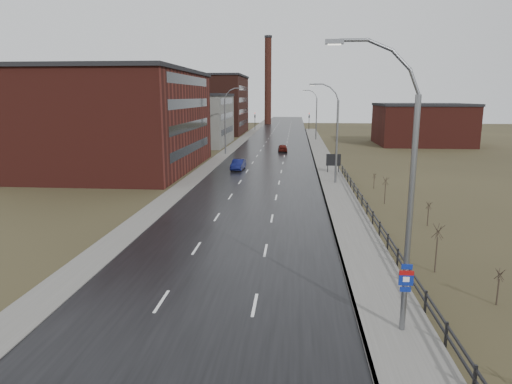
% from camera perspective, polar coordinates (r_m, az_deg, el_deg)
% --- Properties ---
extents(ground, '(320.00, 320.00, 0.00)m').
position_cam_1_polar(ground, '(19.55, -8.39, -18.78)').
color(ground, '#2D2819').
rests_on(ground, ground).
extents(road, '(14.00, 300.00, 0.06)m').
position_cam_1_polar(road, '(77.08, 1.85, 4.49)').
color(road, black).
rests_on(road, ground).
extents(sidewalk_right, '(3.20, 180.00, 0.18)m').
position_cam_1_polar(sidewalk_right, '(52.46, 9.75, 0.89)').
color(sidewalk_right, '#595651').
rests_on(sidewalk_right, ground).
extents(curb_right, '(0.16, 180.00, 0.18)m').
position_cam_1_polar(curb_right, '(52.35, 8.10, 0.92)').
color(curb_right, slate).
rests_on(curb_right, ground).
extents(sidewalk_left, '(2.40, 260.00, 0.12)m').
position_cam_1_polar(sidewalk_left, '(77.95, -4.20, 4.57)').
color(sidewalk_left, '#595651').
rests_on(sidewalk_left, ground).
extents(warehouse_near, '(22.44, 28.56, 13.50)m').
position_cam_1_polar(warehouse_near, '(66.35, -17.50, 8.60)').
color(warehouse_near, '#471914').
rests_on(warehouse_near, ground).
extents(warehouse_mid, '(16.32, 20.40, 10.50)m').
position_cam_1_polar(warehouse_mid, '(97.00, -8.34, 9.00)').
color(warehouse_mid, slate).
rests_on(warehouse_mid, ground).
extents(warehouse_far, '(26.52, 24.48, 15.50)m').
position_cam_1_polar(warehouse_far, '(127.27, -7.49, 10.80)').
color(warehouse_far, '#331611').
rests_on(warehouse_far, ground).
extents(building_right, '(18.36, 16.32, 8.50)m').
position_cam_1_polar(building_right, '(101.91, 20.02, 7.98)').
color(building_right, '#471914').
rests_on(building_right, ground).
extents(smokestack, '(2.70, 2.70, 30.70)m').
position_cam_1_polar(smokestack, '(166.73, 1.51, 13.79)').
color(smokestack, '#331611').
rests_on(smokestack, ground).
extents(streetlight_main, '(3.91, 0.29, 12.11)m').
position_cam_1_polar(streetlight_main, '(19.23, 17.91, -0.32)').
color(streetlight_main, slate).
rests_on(streetlight_main, ground).
extents(streetlight_right_mid, '(3.36, 0.28, 11.35)m').
position_cam_1_polar(streetlight_right_mid, '(52.67, 9.78, 7.25)').
color(streetlight_right_mid, slate).
rests_on(streetlight_right_mid, ground).
extents(streetlight_left, '(3.36, 0.28, 11.35)m').
position_cam_1_polar(streetlight_left, '(79.32, -3.68, 8.90)').
color(streetlight_left, slate).
rests_on(streetlight_left, ground).
extents(streetlight_right_far, '(3.36, 0.28, 11.35)m').
position_cam_1_polar(streetlight_right_far, '(106.50, 7.40, 9.58)').
color(streetlight_right_far, slate).
rests_on(streetlight_right_far, ground).
extents(guardrail, '(0.10, 53.05, 1.10)m').
position_cam_1_polar(guardrail, '(36.38, 14.58, -3.19)').
color(guardrail, black).
rests_on(guardrail, ground).
extents(shrub_b, '(0.44, 0.46, 1.84)m').
position_cam_1_polar(shrub_b, '(25.26, 28.04, -10.35)').
color(shrub_b, '#382D23').
rests_on(shrub_b, ground).
extents(shrub_c, '(0.67, 0.71, 2.87)m').
position_cam_1_polar(shrub_c, '(28.07, 21.66, -6.42)').
color(shrub_c, '#382D23').
rests_on(shrub_c, ground).
extents(shrub_d, '(0.46, 0.49, 1.93)m').
position_cam_1_polar(shrub_d, '(37.89, 20.73, -2.50)').
color(shrub_d, '#382D23').
rests_on(shrub_d, ground).
extents(shrub_e, '(0.60, 0.64, 2.56)m').
position_cam_1_polar(shrub_e, '(44.35, 15.85, 0.28)').
color(shrub_e, '#382D23').
rests_on(shrub_e, ground).
extents(shrub_f, '(0.41, 0.43, 1.69)m').
position_cam_1_polar(shrub_f, '(51.62, 14.56, 1.41)').
color(shrub_f, '#382D23').
rests_on(shrub_f, ground).
extents(billboard, '(1.88, 0.17, 2.59)m').
position_cam_1_polar(billboard, '(60.32, 9.65, 3.89)').
color(billboard, black).
rests_on(billboard, ground).
extents(traffic_light_left, '(0.58, 2.73, 5.30)m').
position_cam_1_polar(traffic_light_left, '(136.97, -0.14, 9.65)').
color(traffic_light_left, black).
rests_on(traffic_light_left, ground).
extents(traffic_light_right, '(0.58, 2.73, 5.30)m').
position_cam_1_polar(traffic_light_right, '(136.49, 6.66, 9.56)').
color(traffic_light_right, black).
rests_on(traffic_light_right, ground).
extents(car_near, '(1.74, 4.39, 1.42)m').
position_cam_1_polar(car_near, '(62.60, -2.24, 3.40)').
color(car_near, '#0E1346').
rests_on(car_near, ground).
extents(car_far, '(1.88, 4.25, 1.42)m').
position_cam_1_polar(car_far, '(83.21, 3.36, 5.50)').
color(car_far, '#45100B').
rests_on(car_far, ground).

